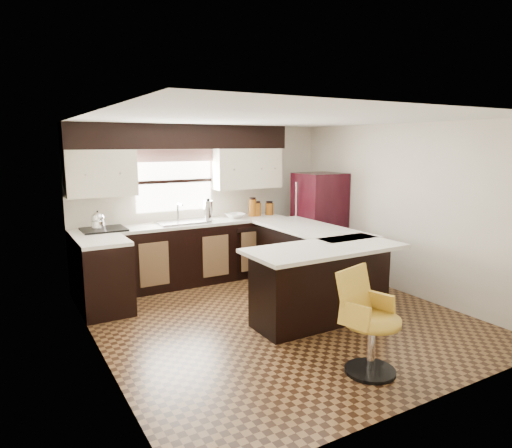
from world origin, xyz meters
TOP-DOWN VIEW (x-y plane):
  - floor at (0.00, 0.00)m, footprint 4.40×4.40m
  - ceiling at (0.00, 0.00)m, footprint 4.40×4.40m
  - wall_back at (0.00, 2.20)m, footprint 4.40×0.00m
  - wall_front at (0.00, -2.20)m, footprint 4.40×0.00m
  - wall_left at (-2.10, 0.00)m, footprint 0.00×4.40m
  - wall_right at (2.10, 0.00)m, footprint 0.00×4.40m
  - base_cab_back at (-0.45, 1.90)m, footprint 3.30×0.60m
  - base_cab_left at (-1.80, 1.25)m, footprint 0.60×0.70m
  - counter_back at (-0.45, 1.90)m, footprint 3.30×0.60m
  - counter_left at (-1.80, 1.25)m, footprint 0.60×0.70m
  - soffit at (-0.40, 2.03)m, footprint 3.40×0.35m
  - upper_cab_left at (-1.62, 2.03)m, footprint 0.94×0.35m
  - upper_cab_right at (0.68, 2.03)m, footprint 1.14×0.35m
  - window_pane at (-0.50, 2.18)m, footprint 1.20×0.02m
  - valance at (-0.50, 2.14)m, footprint 1.30×0.06m
  - sink at (-0.50, 1.88)m, footprint 0.75×0.45m
  - dishwasher at (0.55, 1.61)m, footprint 0.58×0.03m
  - cooktop at (-1.65, 1.88)m, footprint 0.58×0.50m
  - peninsula_long at (0.90, 0.62)m, footprint 0.60×1.95m
  - peninsula_return at (0.38, -0.35)m, footprint 1.65×0.60m
  - counter_pen_long at (0.95, 0.62)m, footprint 0.84×1.95m
  - counter_pen_return at (0.35, -0.44)m, footprint 1.89×0.84m
  - refrigerator at (1.73, 1.44)m, footprint 0.71×0.68m
  - bar_chair at (0.00, -1.59)m, footprint 0.65×0.65m
  - kettle at (-1.72, 1.88)m, footprint 0.19×0.19m
  - percolator at (-0.07, 1.90)m, footprint 0.14×0.14m
  - mixing_bowl at (0.40, 1.90)m, footprint 0.31×0.31m
  - canister_large at (0.73, 1.92)m, footprint 0.12×0.12m
  - canister_med at (0.81, 1.92)m, footprint 0.14×0.14m
  - canister_small at (1.05, 1.92)m, footprint 0.13×0.13m

SIDE VIEW (x-z plane):
  - floor at x=0.00m, z-range 0.00..0.00m
  - dishwasher at x=0.55m, z-range 0.04..0.82m
  - base_cab_back at x=-0.45m, z-range 0.00..0.90m
  - base_cab_left at x=-1.80m, z-range 0.00..0.90m
  - peninsula_long at x=0.90m, z-range 0.00..0.90m
  - peninsula_return at x=0.38m, z-range 0.00..0.90m
  - bar_chair at x=0.00m, z-range 0.00..0.98m
  - refrigerator at x=1.73m, z-range 0.00..1.65m
  - counter_back at x=-0.45m, z-range 0.90..0.94m
  - counter_left at x=-1.80m, z-range 0.90..0.94m
  - counter_pen_long at x=0.95m, z-range 0.90..0.94m
  - counter_pen_return at x=0.35m, z-range 0.90..0.94m
  - cooktop at x=-1.65m, z-range 0.94..0.97m
  - sink at x=-0.50m, z-range 0.95..0.98m
  - mixing_bowl at x=0.40m, z-range 0.95..1.02m
  - canister_small at x=1.05m, z-range 0.95..1.14m
  - canister_med at x=0.81m, z-range 0.95..1.16m
  - canister_large at x=0.73m, z-range 0.95..1.22m
  - kettle at x=-1.72m, z-range 0.97..1.22m
  - percolator at x=-0.07m, z-range 0.95..1.25m
  - wall_back at x=0.00m, z-range -1.00..3.40m
  - wall_front at x=0.00m, z-range -1.00..3.40m
  - wall_left at x=-2.10m, z-range -1.00..3.40m
  - wall_right at x=2.10m, z-range -1.00..3.40m
  - window_pane at x=-0.50m, z-range 1.10..2.00m
  - upper_cab_left at x=-1.62m, z-range 1.40..2.04m
  - upper_cab_right at x=0.68m, z-range 1.40..2.04m
  - valance at x=-0.50m, z-range 1.85..2.03m
  - soffit at x=-0.40m, z-range 2.04..2.40m
  - ceiling at x=0.00m, z-range 2.40..2.40m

